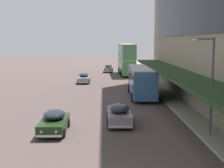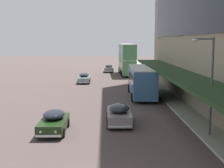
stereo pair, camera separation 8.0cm
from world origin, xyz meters
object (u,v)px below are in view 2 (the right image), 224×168
at_px(transit_bus_kerbside_front, 127,58).
at_px(sedan_oncoming_rear, 84,78).
at_px(sedan_far_back, 119,114).
at_px(sedan_second_near, 54,121).
at_px(sedan_trailing_near, 109,68).
at_px(street_lamp, 209,79).
at_px(transit_bus_kerbside_rear, 142,80).

relative_size(transit_bus_kerbside_front, sedan_oncoming_rear, 2.20).
height_order(sedan_far_back, sedan_second_near, sedan_far_back).
height_order(sedan_trailing_near, street_lamp, street_lamp).
bearing_deg(sedan_far_back, sedan_oncoming_rear, 99.97).
distance_m(transit_bus_kerbside_front, sedan_second_near, 38.16).
relative_size(transit_bus_kerbside_front, street_lamp, 1.66).
distance_m(sedan_far_back, sedan_second_near, 5.14).
relative_size(transit_bus_kerbside_front, sedan_second_near, 2.44).
bearing_deg(sedan_second_near, transit_bus_kerbside_front, 78.04).
xyz_separation_m(transit_bus_kerbside_rear, sedan_second_near, (-7.91, -13.85, -1.21)).
bearing_deg(sedan_trailing_near, transit_bus_kerbside_front, -58.21).
bearing_deg(sedan_oncoming_rear, transit_bus_kerbside_front, 55.62).
height_order(transit_bus_kerbside_front, street_lamp, street_lamp).
bearing_deg(transit_bus_kerbside_rear, transit_bus_kerbside_front, 90.04).
distance_m(transit_bus_kerbside_front, sedan_trailing_near, 6.78).
xyz_separation_m(transit_bus_kerbside_front, sedan_far_back, (-3.15, -35.29, -2.37)).
relative_size(sedan_oncoming_rear, street_lamp, 0.75).
bearing_deg(sedan_oncoming_rear, street_lamp, -70.13).
bearing_deg(street_lamp, sedan_trailing_near, 97.72).
distance_m(sedan_trailing_near, street_lamp, 44.68).
bearing_deg(sedan_second_near, sedan_oncoming_rear, 89.01).
bearing_deg(transit_bus_kerbside_front, sedan_second_near, -101.96).
distance_m(sedan_trailing_near, sedan_far_back, 40.69).
relative_size(sedan_trailing_near, sedan_second_near, 0.99).
bearing_deg(transit_bus_kerbside_front, sedan_trailing_near, 121.79).
distance_m(sedan_far_back, street_lamp, 7.46).
relative_size(transit_bus_kerbside_rear, sedan_far_back, 2.17).
bearing_deg(transit_bus_kerbside_rear, sedan_oncoming_rear, 120.74).
bearing_deg(street_lamp, transit_bus_kerbside_rear, 99.71).
height_order(sedan_oncoming_rear, sedan_second_near, sedan_second_near).
distance_m(sedan_oncoming_rear, sedan_second_near, 26.39).
bearing_deg(sedan_trailing_near, sedan_second_near, -96.09).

